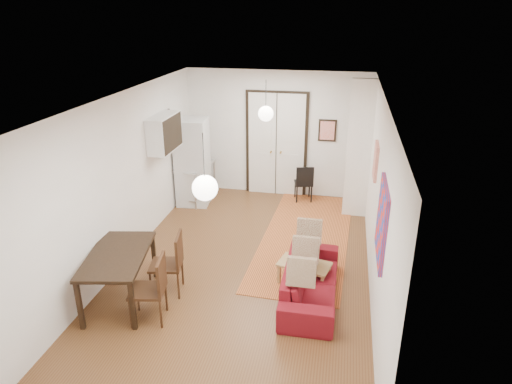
% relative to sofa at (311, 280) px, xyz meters
% --- Properties ---
extents(floor, '(7.00, 7.00, 0.00)m').
position_rel_sofa_xyz_m(floor, '(-1.19, 0.65, -0.29)').
color(floor, brown).
rests_on(floor, ground).
extents(ceiling, '(4.20, 7.00, 0.02)m').
position_rel_sofa_xyz_m(ceiling, '(-1.19, 0.65, 2.61)').
color(ceiling, white).
rests_on(ceiling, wall_back).
extents(wall_back, '(4.20, 0.02, 2.90)m').
position_rel_sofa_xyz_m(wall_back, '(-1.19, 4.15, 1.16)').
color(wall_back, white).
rests_on(wall_back, floor).
extents(wall_front, '(4.20, 0.02, 2.90)m').
position_rel_sofa_xyz_m(wall_front, '(-1.19, -2.85, 1.16)').
color(wall_front, white).
rests_on(wall_front, floor).
extents(wall_left, '(0.02, 7.00, 2.90)m').
position_rel_sofa_xyz_m(wall_left, '(-3.29, 0.65, 1.16)').
color(wall_left, white).
rests_on(wall_left, floor).
extents(wall_right, '(0.02, 7.00, 2.90)m').
position_rel_sofa_xyz_m(wall_right, '(0.91, 0.65, 1.16)').
color(wall_right, white).
rests_on(wall_right, floor).
extents(double_doors, '(1.44, 0.06, 2.50)m').
position_rel_sofa_xyz_m(double_doors, '(-1.19, 4.10, 0.91)').
color(double_doors, white).
rests_on(double_doors, wall_back).
extents(stub_partition, '(0.50, 0.10, 2.90)m').
position_rel_sofa_xyz_m(stub_partition, '(0.66, 3.20, 1.16)').
color(stub_partition, white).
rests_on(stub_partition, floor).
extents(wall_cabinet, '(0.35, 1.00, 0.70)m').
position_rel_sofa_xyz_m(wall_cabinet, '(-3.11, 2.15, 1.61)').
color(wall_cabinet, white).
rests_on(wall_cabinet, wall_left).
extents(painting_popart, '(0.05, 1.00, 1.00)m').
position_rel_sofa_xyz_m(painting_popart, '(0.89, -0.60, 1.36)').
color(painting_popart, red).
rests_on(painting_popart, wall_right).
extents(painting_abstract, '(0.05, 0.50, 0.60)m').
position_rel_sofa_xyz_m(painting_abstract, '(0.89, 1.45, 1.51)').
color(painting_abstract, beige).
rests_on(painting_abstract, wall_right).
extents(poster_back, '(0.40, 0.03, 0.50)m').
position_rel_sofa_xyz_m(poster_back, '(-0.04, 4.12, 1.31)').
color(poster_back, red).
rests_on(poster_back, wall_back).
extents(print_left, '(0.03, 0.44, 0.54)m').
position_rel_sofa_xyz_m(print_left, '(-3.26, 2.65, 1.66)').
color(print_left, '#A16D43').
rests_on(print_left, wall_left).
extents(pendant_back, '(0.30, 0.30, 0.80)m').
position_rel_sofa_xyz_m(pendant_back, '(-1.19, 2.65, 1.96)').
color(pendant_back, white).
rests_on(pendant_back, ceiling).
extents(pendant_front, '(0.30, 0.30, 0.80)m').
position_rel_sofa_xyz_m(pendant_front, '(-1.19, -1.35, 1.96)').
color(pendant_front, white).
rests_on(pendant_front, ceiling).
extents(kilim_rug, '(1.80, 4.38, 0.01)m').
position_rel_sofa_xyz_m(kilim_rug, '(-0.25, 1.94, -0.29)').
color(kilim_rug, '#C96732').
rests_on(kilim_rug, floor).
extents(sofa, '(0.78, 2.00, 0.58)m').
position_rel_sofa_xyz_m(sofa, '(0.00, 0.00, 0.00)').
color(sofa, maroon).
rests_on(sofa, floor).
extents(coffee_table, '(0.90, 0.64, 0.36)m').
position_rel_sofa_xyz_m(coffee_table, '(-0.14, 0.36, 0.02)').
color(coffee_table, '#A6844E').
rests_on(coffee_table, floor).
extents(potted_plant, '(0.38, 0.34, 0.35)m').
position_rel_sofa_xyz_m(potted_plant, '(-0.04, 0.36, 0.25)').
color(potted_plant, '#365A28').
rests_on(potted_plant, coffee_table).
extents(kitchen_counter, '(0.70, 1.17, 0.85)m').
position_rel_sofa_xyz_m(kitchen_counter, '(-2.94, 3.36, 0.25)').
color(kitchen_counter, silver).
rests_on(kitchen_counter, floor).
extents(bowl, '(0.24, 0.24, 0.05)m').
position_rel_sofa_xyz_m(bowl, '(-2.94, 3.06, 0.58)').
color(bowl, beige).
rests_on(bowl, kitchen_counter).
extents(soap_bottle, '(0.09, 0.10, 0.18)m').
position_rel_sofa_xyz_m(soap_bottle, '(-2.94, 3.61, 0.65)').
color(soap_bottle, '#4F96AD').
rests_on(soap_bottle, kitchen_counter).
extents(fridge, '(0.75, 0.75, 1.95)m').
position_rel_sofa_xyz_m(fridge, '(-2.92, 3.17, 0.68)').
color(fridge, silver).
rests_on(fridge, floor).
extents(dining_table, '(1.09, 1.59, 0.81)m').
position_rel_sofa_xyz_m(dining_table, '(-2.82, -0.65, 0.43)').
color(dining_table, black).
rests_on(dining_table, floor).
extents(dining_chair_near, '(0.56, 0.72, 1.00)m').
position_rel_sofa_xyz_m(dining_chair_near, '(-2.22, -0.20, 0.29)').
color(dining_chair_near, '#3C2113').
rests_on(dining_chair_near, floor).
extents(dining_chair_far, '(0.56, 0.72, 1.00)m').
position_rel_sofa_xyz_m(dining_chair_far, '(-2.22, -0.90, 0.29)').
color(dining_chair_far, '#3C2113').
rests_on(dining_chair_far, floor).
extents(black_side_chair, '(0.47, 0.48, 0.86)m').
position_rel_sofa_xyz_m(black_side_chair, '(-0.49, 3.87, 0.21)').
color(black_side_chair, black).
rests_on(black_side_chair, floor).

